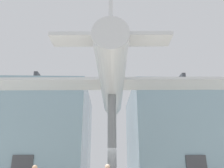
# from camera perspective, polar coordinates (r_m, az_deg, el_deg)

# --- Properties ---
(glass_pavilion_left) EXTENTS (9.96, 12.48, 10.35)m
(glass_pavilion_left) POSITION_cam_1_polar(r_m,az_deg,el_deg) (27.45, -17.02, -12.29)
(glass_pavilion_left) COLOR #7593A3
(glass_pavilion_left) RESTS_ON ground_plane
(glass_pavilion_right) EXTENTS (9.96, 12.48, 10.35)m
(glass_pavilion_right) POSITION_cam_1_polar(r_m,az_deg,el_deg) (27.65, 15.50, -12.48)
(glass_pavilion_right) COLOR #7593A3
(glass_pavilion_right) RESTS_ON ground_plane
(support_pylon_central) EXTENTS (0.55, 0.55, 5.91)m
(support_pylon_central) POSITION_cam_1_polar(r_m,az_deg,el_deg) (14.05, 0.00, -14.56)
(support_pylon_central) COLOR slate
(support_pylon_central) RESTS_ON ground_plane
(suspended_airplane) EXTENTS (16.70, 14.17, 2.63)m
(suspended_airplane) POSITION_cam_1_polar(r_m,az_deg,el_deg) (15.08, 0.01, -0.23)
(suspended_airplane) COLOR #B2B7BC
(suspended_airplane) RESTS_ON support_pylon_central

